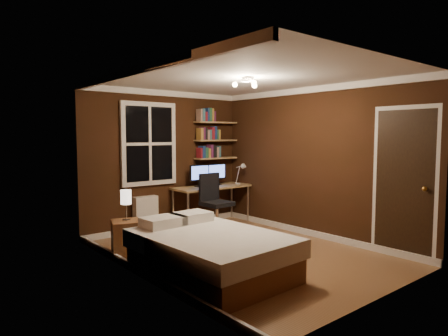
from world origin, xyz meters
TOP-DOWN VIEW (x-y plane):
  - floor at (0.00, 0.00)m, footprint 4.20×4.20m
  - wall_back at (0.00, 2.10)m, footprint 3.20×0.04m
  - wall_left at (-1.60, 0.00)m, footprint 0.04×4.20m
  - wall_right at (1.60, 0.00)m, footprint 0.04×4.20m
  - ceiling at (0.00, 0.00)m, footprint 3.20×4.20m
  - window at (-0.35, 2.06)m, footprint 1.06×0.06m
  - door at (1.59, -1.55)m, footprint 0.03×0.82m
  - door_knob at (1.55, -1.85)m, footprint 0.06×0.06m
  - ceiling_fixture at (0.00, -0.10)m, footprint 0.44×0.44m
  - bookshelf_lower at (1.08, 1.98)m, footprint 0.92×0.22m
  - books_row_lower at (1.08, 1.98)m, footprint 0.48×0.16m
  - bookshelf_middle at (1.08, 1.98)m, footprint 0.92×0.22m
  - books_row_middle at (1.08, 1.98)m, footprint 0.54×0.16m
  - bookshelf_upper at (1.08, 1.98)m, footprint 0.92×0.22m
  - books_row_upper at (1.08, 1.98)m, footprint 0.42×0.16m
  - bed at (-0.90, -0.42)m, footprint 1.44×1.95m
  - nightstand at (-1.34, 0.96)m, footprint 0.51×0.51m
  - bedside_lamp at (-1.34, 0.96)m, footprint 0.15×0.15m
  - radiator at (-0.48, 1.99)m, footprint 0.43×0.15m
  - desk at (0.83, 1.79)m, footprint 1.55×0.58m
  - monitor_left at (0.60, 1.87)m, footprint 0.43×0.12m
  - monitor_right at (1.00, 1.87)m, footprint 0.43×0.12m
  - desk_lamp at (1.41, 1.62)m, footprint 0.14×0.32m
  - office_chair at (0.49, 1.26)m, footprint 0.57×0.57m

SIDE VIEW (x-z plane):
  - floor at x=0.00m, z-range 0.00..0.00m
  - nightstand at x=-1.34m, z-range 0.00..0.50m
  - bed at x=-0.90m, z-range -0.05..0.60m
  - radiator at x=-0.48m, z-range 0.00..0.64m
  - office_chair at x=0.49m, z-range -0.12..0.91m
  - desk at x=0.83m, z-range 0.31..1.04m
  - bedside_lamp at x=-1.34m, z-range 0.50..0.94m
  - monitor_left at x=0.60m, z-range 0.74..1.15m
  - monitor_right at x=1.00m, z-range 0.74..1.15m
  - desk_lamp at x=1.41m, z-range 0.74..1.18m
  - door_knob at x=1.55m, z-range 0.97..1.03m
  - door at x=1.59m, z-range 0.00..2.05m
  - wall_back at x=0.00m, z-range 0.00..2.50m
  - wall_left at x=-1.60m, z-range 0.00..2.50m
  - wall_right at x=1.60m, z-range 0.00..2.50m
  - bookshelf_lower at x=1.08m, z-range 1.24..1.26m
  - books_row_lower at x=1.08m, z-range 1.26..1.49m
  - window at x=-0.35m, z-range 0.82..2.28m
  - bookshelf_middle at x=1.08m, z-range 1.59..1.61m
  - books_row_middle at x=1.08m, z-range 1.61..1.84m
  - bookshelf_upper at x=1.08m, z-range 1.94..1.96m
  - books_row_upper at x=1.08m, z-range 1.96..2.20m
  - ceiling_fixture at x=0.00m, z-range 2.31..2.49m
  - ceiling at x=0.00m, z-range 2.49..2.51m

